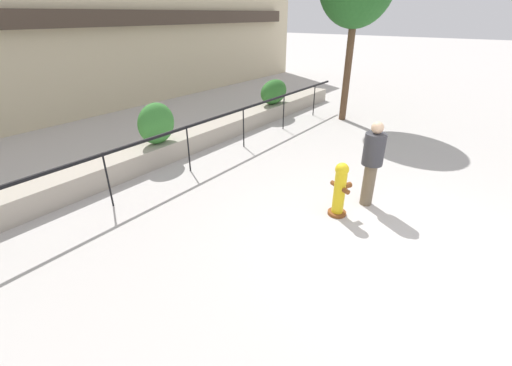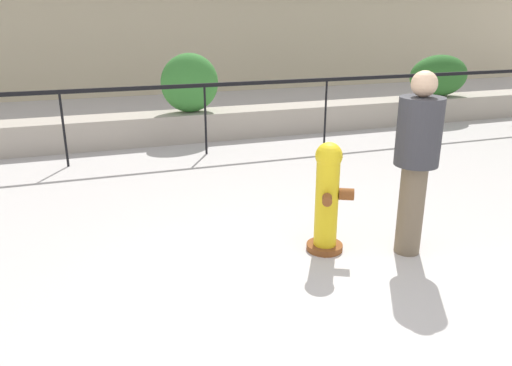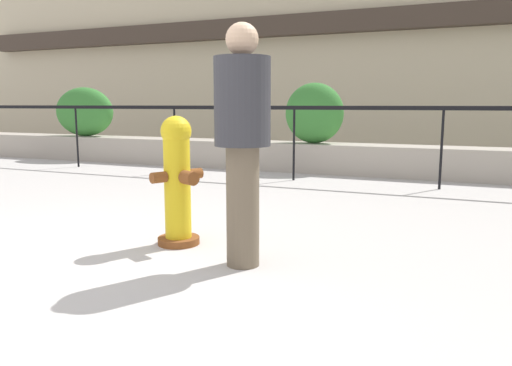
{
  "view_description": "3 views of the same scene",
  "coord_description": "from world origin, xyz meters",
  "px_view_note": "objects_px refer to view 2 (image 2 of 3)",
  "views": [
    {
      "loc": [
        -5.26,
        -1.01,
        3.51
      ],
      "look_at": [
        -0.36,
        2.61,
        0.48
      ],
      "focal_mm": 24.0,
      "sensor_mm": 36.0,
      "label": 1
    },
    {
      "loc": [
        -1.82,
        -2.84,
        2.2
      ],
      "look_at": [
        -0.31,
        1.51,
        0.62
      ],
      "focal_mm": 35.0,
      "sensor_mm": 36.0,
      "label": 2
    },
    {
      "loc": [
        2.46,
        -2.41,
        1.17
      ],
      "look_at": [
        0.67,
        1.82,
        0.45
      ],
      "focal_mm": 35.0,
      "sensor_mm": 36.0,
      "label": 3
    }
  ],
  "objects_px": {
    "hedge_bush_2": "(439,76)",
    "pedestrian": "(417,154)",
    "fire_hydrant": "(327,197)",
    "hedge_bush_1": "(190,83)"
  },
  "relations": [
    {
      "from": "hedge_bush_2",
      "to": "pedestrian",
      "type": "relative_size",
      "value": 0.8
    },
    {
      "from": "hedge_bush_2",
      "to": "fire_hydrant",
      "type": "bearing_deg",
      "value": -136.03
    },
    {
      "from": "hedge_bush_1",
      "to": "fire_hydrant",
      "type": "relative_size",
      "value": 0.96
    },
    {
      "from": "fire_hydrant",
      "to": "pedestrian",
      "type": "xyz_separation_m",
      "value": [
        0.73,
        -0.3,
        0.44
      ]
    },
    {
      "from": "fire_hydrant",
      "to": "hedge_bush_1",
      "type": "bearing_deg",
      "value": 93.12
    },
    {
      "from": "hedge_bush_1",
      "to": "pedestrian",
      "type": "height_order",
      "value": "pedestrian"
    },
    {
      "from": "pedestrian",
      "to": "hedge_bush_2",
      "type": "bearing_deg",
      "value": 50.07
    },
    {
      "from": "hedge_bush_2",
      "to": "fire_hydrant",
      "type": "distance_m",
      "value": 7.06
    },
    {
      "from": "hedge_bush_1",
      "to": "fire_hydrant",
      "type": "distance_m",
      "value": 4.92
    },
    {
      "from": "hedge_bush_2",
      "to": "pedestrian",
      "type": "distance_m",
      "value": 6.77
    }
  ]
}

